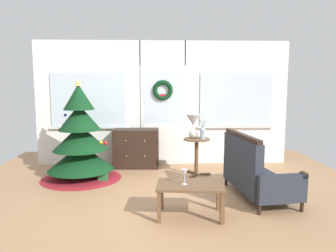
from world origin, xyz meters
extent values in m
plane|color=#AD7F56|center=(0.00, 0.00, 0.00)|extent=(6.76, 6.76, 0.00)
cube|color=white|center=(-1.52, 2.09, 1.27)|extent=(2.15, 0.08, 2.55)
cube|color=white|center=(1.52, 2.09, 1.27)|extent=(2.15, 0.08, 2.55)
cube|color=white|center=(0.00, 2.09, 2.30)|extent=(0.94, 0.08, 0.50)
cube|color=silver|center=(0.00, 2.05, 1.02)|extent=(0.90, 0.05, 2.05)
cube|color=white|center=(0.00, 2.03, 0.45)|extent=(0.78, 0.02, 0.80)
cube|color=silver|center=(0.00, 2.03, 1.40)|extent=(0.78, 0.01, 1.10)
cube|color=silver|center=(-1.52, 2.03, 1.35)|extent=(1.50, 0.01, 1.10)
cube|color=silver|center=(1.52, 2.03, 1.35)|extent=(1.50, 0.01, 1.10)
cube|color=silver|center=(-1.52, 2.02, 0.78)|extent=(1.59, 0.06, 0.03)
cube|color=silver|center=(1.52, 2.02, 0.78)|extent=(1.59, 0.06, 0.03)
torus|color=black|center=(0.00, 1.99, 1.55)|extent=(0.41, 0.09, 0.41)
cube|color=red|center=(0.00, 1.97, 1.42)|extent=(0.10, 0.02, 0.10)
cylinder|color=#4C331E|center=(-1.48, 1.04, 0.11)|extent=(0.10, 0.10, 0.22)
cone|color=maroon|center=(-1.48, 1.04, 0.05)|extent=(1.41, 1.41, 0.10)
cone|color=#0F3819|center=(-1.48, 1.04, 0.39)|extent=(1.15, 1.15, 0.44)
cone|color=#0F3819|center=(-1.48, 1.04, 0.74)|extent=(0.95, 0.95, 0.44)
cone|color=#0F3819|center=(-1.48, 1.04, 1.10)|extent=(0.74, 0.74, 0.44)
cone|color=#0F3819|center=(-1.48, 1.04, 1.45)|extent=(0.53, 0.53, 0.44)
cone|color=#E0BC4C|center=(-1.48, 1.04, 1.70)|extent=(0.12, 0.12, 0.12)
sphere|color=red|center=(-1.56, 1.45, 0.56)|extent=(0.07, 0.07, 0.07)
sphere|color=gold|center=(-1.12, 1.01, 0.66)|extent=(0.06, 0.06, 0.06)
sphere|color=silver|center=(-1.79, 0.90, 0.95)|extent=(0.06, 0.06, 0.06)
sphere|color=#264CB2|center=(-1.75, 1.14, 1.13)|extent=(0.05, 0.05, 0.05)
sphere|color=red|center=(-1.06, 1.19, 0.61)|extent=(0.07, 0.07, 0.07)
cube|color=black|center=(-0.54, 1.79, 0.39)|extent=(0.91, 0.44, 0.78)
sphere|color=tan|center=(-0.73, 1.57, 0.58)|extent=(0.03, 0.03, 0.03)
sphere|color=tan|center=(-0.37, 1.56, 0.58)|extent=(0.03, 0.03, 0.03)
sphere|color=tan|center=(-0.73, 1.57, 0.28)|extent=(0.03, 0.03, 0.03)
sphere|color=tan|center=(-0.37, 1.56, 0.28)|extent=(0.03, 0.03, 0.03)
cylinder|color=black|center=(1.77, -0.60, 0.07)|extent=(0.05, 0.05, 0.14)
cylinder|color=black|center=(1.62, 0.63, 0.07)|extent=(0.05, 0.05, 0.14)
cylinder|color=black|center=(1.18, -0.67, 0.07)|extent=(0.05, 0.05, 0.14)
cylinder|color=black|center=(1.02, 0.56, 0.07)|extent=(0.05, 0.05, 0.14)
cube|color=#282D38|center=(1.40, -0.02, 0.21)|extent=(0.86, 1.26, 0.14)
cube|color=#282D38|center=(1.10, -0.06, 0.59)|extent=(0.27, 1.19, 0.62)
cube|color=black|center=(1.10, -0.06, 0.93)|extent=(0.23, 1.16, 0.06)
cube|color=#282D38|center=(1.48, -0.65, 0.33)|extent=(0.67, 0.17, 0.38)
cylinder|color=black|center=(1.77, -0.61, 0.50)|extent=(0.10, 0.10, 0.09)
cube|color=#282D38|center=(1.32, 0.61, 0.33)|extent=(0.67, 0.17, 0.38)
cylinder|color=black|center=(1.61, 0.65, 0.50)|extent=(0.10, 0.10, 0.09)
cylinder|color=brown|center=(0.60, 1.16, 0.67)|extent=(0.48, 0.48, 0.02)
cylinder|color=brown|center=(0.60, 1.16, 0.33)|extent=(0.07, 0.07, 0.66)
cube|color=brown|center=(0.76, 1.16, 0.02)|extent=(0.20, 0.05, 0.04)
cube|color=brown|center=(0.52, 1.30, 0.02)|extent=(0.14, 0.20, 0.04)
cube|color=brown|center=(0.52, 1.02, 0.02)|extent=(0.14, 0.20, 0.04)
sphere|color=silver|center=(0.54, 1.20, 0.77)|extent=(0.16, 0.16, 0.16)
cylinder|color=silver|center=(0.54, 1.20, 0.90)|extent=(0.02, 0.02, 0.06)
cone|color=silver|center=(0.54, 1.20, 1.03)|extent=(0.28, 0.28, 0.20)
cylinder|color=#99ADBC|center=(0.70, 1.10, 0.77)|extent=(0.09, 0.09, 0.16)
sphere|color=#99ADBC|center=(0.70, 1.10, 0.85)|extent=(0.10, 0.10, 0.10)
cylinder|color=#4C7042|center=(0.68, 1.10, 0.95)|extent=(0.07, 0.01, 0.17)
cylinder|color=#4C7042|center=(0.70, 1.10, 0.95)|extent=(0.01, 0.01, 0.18)
cylinder|color=#4C7042|center=(0.72, 1.10, 0.95)|extent=(0.07, 0.01, 0.17)
cube|color=brown|center=(0.28, -0.68, 0.41)|extent=(0.88, 0.60, 0.03)
cube|color=brown|center=(-0.12, -0.87, 0.20)|extent=(0.05, 0.05, 0.39)
cube|color=brown|center=(0.64, -0.94, 0.20)|extent=(0.05, 0.05, 0.39)
cube|color=brown|center=(-0.07, -0.43, 0.20)|extent=(0.05, 0.05, 0.39)
cube|color=brown|center=(0.68, -0.50, 0.20)|extent=(0.05, 0.05, 0.39)
cylinder|color=silver|center=(0.21, -0.70, 0.43)|extent=(0.06, 0.06, 0.01)
cylinder|color=silver|center=(0.21, -0.70, 0.48)|extent=(0.01, 0.01, 0.10)
cone|color=silver|center=(0.21, -0.70, 0.57)|extent=(0.08, 0.08, 0.09)
cube|color=#266633|center=(-1.06, 0.84, 0.08)|extent=(0.16, 0.15, 0.16)
camera|label=1|loc=(-0.15, -4.57, 1.67)|focal=34.27mm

